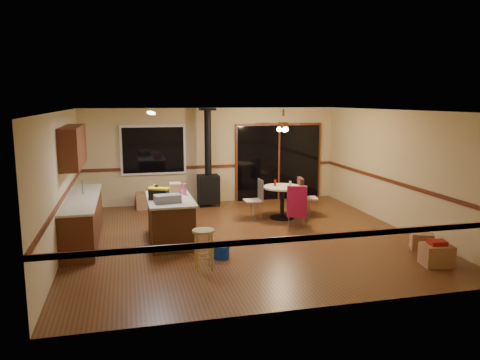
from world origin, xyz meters
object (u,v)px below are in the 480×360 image
object	(u,v)px
box_corner_b	(422,241)
chair_right	(301,192)
blue_bucket	(222,252)
chair_near	(297,201)
bar_stool	(204,249)
toolbox_grey	(167,199)
box_under_window	(147,201)
wood_stove	(208,179)
kitchen_island	(170,220)
toolbox_black	(159,194)
dining_table	(282,197)
box_corner_a	(437,255)
chair_left	(257,195)

from	to	relation	value
box_corner_b	chair_right	bearing A→B (deg)	113.68
blue_bucket	chair_near	bearing A→B (deg)	38.41
bar_stool	box_corner_b	distance (m)	4.21
toolbox_grey	box_corner_b	bearing A→B (deg)	-14.14
blue_bucket	chair_near	xyz separation A→B (m)	(2.03, 1.61, 0.48)
blue_bucket	box_corner_b	xyz separation A→B (m)	(3.81, -0.40, 0.04)
box_under_window	box_corner_b	size ratio (longest dim) A/B	1.35
wood_stove	blue_bucket	distance (m)	4.32
bar_stool	kitchen_island	bearing A→B (deg)	103.56
toolbox_black	box_under_window	distance (m)	3.30
blue_bucket	dining_table	distance (m)	3.20
wood_stove	bar_stool	size ratio (longest dim) A/B	3.72
wood_stove	dining_table	size ratio (longest dim) A/B	2.74
wood_stove	toolbox_grey	world-z (taller)	wood_stove
wood_stove	chair_right	world-z (taller)	wood_stove
chair_near	box_corner_a	size ratio (longest dim) A/B	1.45
toolbox_black	chair_right	distance (m)	3.83
dining_table	chair_left	xyz separation A→B (m)	(-0.59, 0.10, 0.06)
box_under_window	box_corner_b	world-z (taller)	box_under_window
dining_table	box_corner_a	world-z (taller)	dining_table
toolbox_grey	bar_stool	size ratio (longest dim) A/B	0.73
box_corner_a	chair_left	bearing A→B (deg)	119.11
blue_bucket	box_corner_a	xyz separation A→B (m)	(3.52, -1.23, 0.07)
chair_right	box_corner_a	bearing A→B (deg)	-75.13
wood_stove	chair_right	xyz separation A→B (m)	(2.00, -1.68, -0.13)
kitchen_island	toolbox_black	distance (m)	0.60
blue_bucket	box_corner_a	bearing A→B (deg)	-19.35
toolbox_grey	bar_stool	bearing A→B (deg)	-68.74
chair_left	box_corner_b	size ratio (longest dim) A/B	1.31
kitchen_island	bar_stool	bearing A→B (deg)	-76.44
kitchen_island	dining_table	world-z (taller)	kitchen_island
chair_right	box_corner_b	world-z (taller)	chair_right
chair_near	toolbox_grey	bearing A→B (deg)	-164.16
bar_stool	chair_right	world-z (taller)	chair_right
chair_left	box_corner_b	xyz separation A→B (m)	(2.41, -2.98, -0.43)
chair_near	chair_right	size ratio (longest dim) A/B	1.00
bar_stool	blue_bucket	bearing A→B (deg)	48.22
box_under_window	kitchen_island	bearing A→B (deg)	-83.84
box_under_window	box_corner_a	bearing A→B (deg)	-49.98
blue_bucket	box_corner_a	world-z (taller)	box_corner_a
kitchen_island	toolbox_grey	size ratio (longest dim) A/B	3.42
dining_table	box_corner_a	size ratio (longest dim) A/B	1.90
box_corner_a	box_corner_b	distance (m)	0.89
dining_table	bar_stool	bearing A→B (deg)	-129.18
wood_stove	toolbox_grey	xyz separation A→B (m)	(-1.38, -3.46, 0.25)
toolbox_grey	dining_table	world-z (taller)	toolbox_grey
chair_left	box_corner_a	distance (m)	4.39
bar_stool	chair_right	size ratio (longest dim) A/B	0.97
bar_stool	box_under_window	bearing A→B (deg)	98.76
bar_stool	chair_left	distance (m)	3.52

